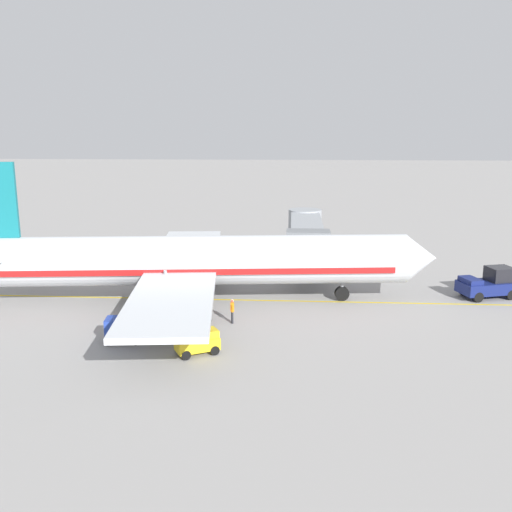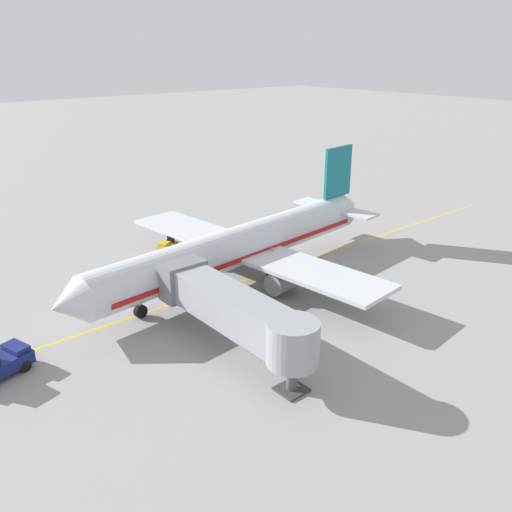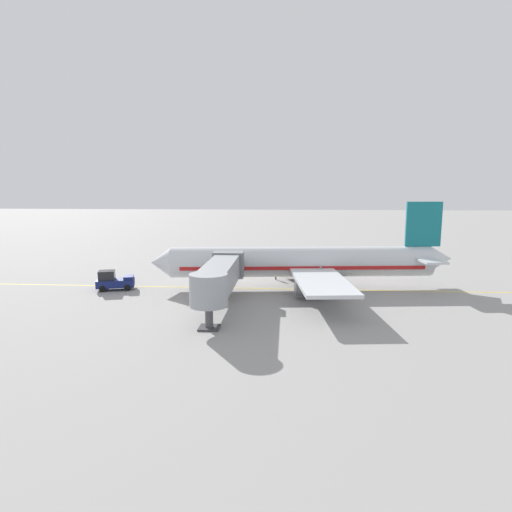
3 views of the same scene
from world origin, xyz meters
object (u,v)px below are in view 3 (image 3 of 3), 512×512
object	(u,v)px
parked_airliner	(303,263)
ground_crew_wing_walker	(276,273)
baggage_cart_front	(303,268)
ground_crew_loader	(322,274)
pushback_tractor	(114,281)
jet_bridge	(220,276)
baggage_tug_lead	(286,267)
baggage_cart_second_in_train	(321,268)

from	to	relation	value
parked_airliner	ground_crew_wing_walker	distance (m)	6.17
baggage_cart_front	ground_crew_loader	distance (m)	4.49
baggage_cart_front	ground_crew_wing_walker	size ratio (longest dim) A/B	1.75
ground_crew_loader	pushback_tractor	bearing A→B (deg)	105.16
jet_bridge	ground_crew_wing_walker	distance (m)	16.00
parked_airliner	baggage_tug_lead	distance (m)	10.62
ground_crew_wing_walker	ground_crew_loader	xyz separation A→B (m)	(-0.36, -6.19, 0.00)
parked_airliner	ground_crew_wing_walker	size ratio (longest dim) A/B	22.10
baggage_cart_second_in_train	pushback_tractor	bearing A→B (deg)	113.70
baggage_tug_lead	ground_crew_loader	distance (m)	7.62
baggage_tug_lead	baggage_cart_front	distance (m)	3.21
baggage_tug_lead	baggage_cart_front	world-z (taller)	baggage_tug_lead
baggage_tug_lead	ground_crew_wing_walker	bearing A→B (deg)	165.95
baggage_cart_front	baggage_cart_second_in_train	world-z (taller)	same
jet_bridge	baggage_cart_front	world-z (taller)	jet_bridge
baggage_cart_front	ground_crew_loader	world-z (taller)	ground_crew_loader
pushback_tractor	baggage_tug_lead	world-z (taller)	pushback_tractor
parked_airliner	ground_crew_loader	bearing A→B (deg)	-32.55
jet_bridge	baggage_cart_front	bearing A→B (deg)	-26.34
jet_bridge	baggage_tug_lead	distance (m)	21.68
parked_airliner	baggage_cart_second_in_train	world-z (taller)	parked_airliner
baggage_tug_lead	baggage_cart_second_in_train	world-z (taller)	baggage_tug_lead
jet_bridge	baggage_cart_second_in_train	distance (m)	22.34
jet_bridge	baggage_cart_front	size ratio (longest dim) A/B	5.15
parked_airliner	jet_bridge	distance (m)	13.59
baggage_tug_lead	baggage_cart_front	xyz separation A→B (m)	(-2.13, -2.39, 0.24)
ground_crew_wing_walker	ground_crew_loader	size ratio (longest dim) A/B	1.00
parked_airliner	baggage_cart_front	world-z (taller)	parked_airliner
baggage_cart_front	baggage_cart_second_in_train	distance (m)	2.62
baggage_tug_lead	ground_crew_wing_walker	world-z (taller)	ground_crew_wing_walker
baggage_cart_second_in_train	ground_crew_wing_walker	world-z (taller)	ground_crew_wing_walker
pushback_tractor	baggage_cart_second_in_train	bearing A→B (deg)	-66.30
parked_airliner	baggage_cart_second_in_train	bearing A→B (deg)	-18.22
pushback_tractor	parked_airliner	bearing A→B (deg)	-83.14
ground_crew_loader	parked_airliner	bearing A→B (deg)	147.45
baggage_cart_second_in_train	ground_crew_loader	xyz separation A→B (m)	(-4.38, 0.15, 0.00)
ground_crew_wing_walker	baggage_cart_front	bearing A→B (deg)	-47.85
jet_bridge	ground_crew_loader	size ratio (longest dim) A/B	9.01
baggage_cart_front	ground_crew_wing_walker	world-z (taller)	ground_crew_wing_walker
parked_airliner	jet_bridge	bearing A→B (deg)	139.59
parked_airliner	ground_crew_wing_walker	xyz separation A→B (m)	(4.54, 3.52, -2.23)
jet_bridge	baggage_cart_front	distance (m)	20.59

